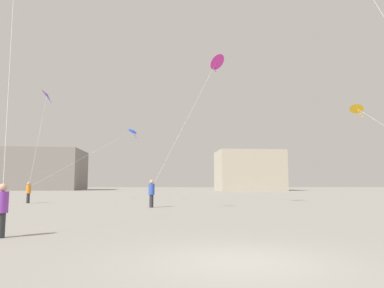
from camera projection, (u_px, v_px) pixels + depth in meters
The scene contains 10 objects.
ground_plane at pixel (239, 262), 7.35m from camera, with size 300.00×300.00×0.00m, color gray.
person_in_purple at pixel (2, 208), 10.67m from camera, with size 0.35×0.35×1.61m.
person_in_blue at pixel (152, 192), 24.14m from camera, with size 0.41×0.41×1.86m.
person_in_orange at pixel (28, 191), 29.46m from camera, with size 0.38×0.38×1.74m.
kite_violet_diamond at pixel (47, 95), 33.67m from camera, with size 1.24×4.03×9.22m.
kite_amber_diamond at pixel (358, 109), 22.40m from camera, with size 2.14×11.27×5.35m.
kite_magenta_diamond at pixel (216, 62), 27.84m from camera, with size 5.68×3.16×10.37m.
kite_cobalt_diamond at pixel (132, 132), 35.62m from camera, with size 8.54×5.74×5.88m.
building_left_hall at pixel (27, 170), 89.02m from camera, with size 27.68×18.40×10.04m.
building_centre_hall at pixel (249, 171), 82.30m from camera, with size 15.05×11.00×9.12m.
Camera 1 is at (-1.46, -7.49, 1.61)m, focal length 33.36 mm.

